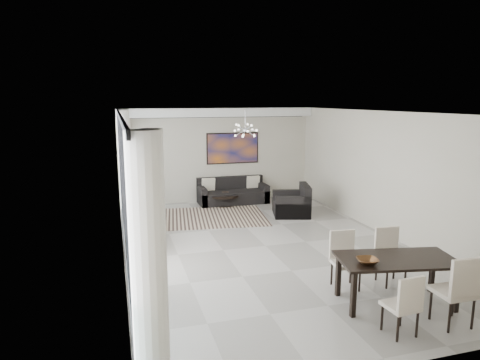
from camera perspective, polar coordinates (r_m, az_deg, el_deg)
name	(u,v)px	position (r m, az deg, el deg)	size (l,w,h in m)	color
room_shell	(286,180)	(9.28, 6.19, 0.01)	(6.00, 9.00, 2.90)	#A8A39B
window_wall	(128,188)	(8.59, -14.71, -1.04)	(0.37, 8.95, 2.90)	silver
soffit	(218,112)	(13.08, -2.92, 8.98)	(5.98, 0.40, 0.26)	white
painting	(233,148)	(13.45, -0.97, 4.26)	(1.68, 0.04, 0.98)	#C1641A
chandelier	(245,130)	(11.45, 0.70, 6.64)	(0.66, 0.66, 0.71)	silver
rug	(213,217)	(11.73, -3.59, -4.93)	(2.83, 2.17, 0.01)	black
coffee_table	(224,199)	(12.95, -2.20, -2.59)	(0.93, 0.93, 0.33)	black
bowl_coffee	(225,193)	(12.99, -1.98, -1.75)	(0.21, 0.21, 0.07)	brown
sofa_main	(233,194)	(13.27, -1.00, -1.91)	(2.13, 0.87, 0.77)	black
loveseat	(141,220)	(10.78, -13.10, -5.24)	(0.84, 1.48, 0.74)	black
armchair	(293,205)	(11.95, 7.04, -3.28)	(1.20, 1.23, 0.85)	black
side_table	(152,209)	(11.50, -11.68, -3.80)	(0.36, 0.36, 0.49)	black
tv_console	(134,238)	(9.53, -13.91, -7.57)	(0.41, 1.45, 0.45)	black
television	(141,212)	(9.39, -13.10, -4.16)	(1.20, 0.16, 0.69)	gray
dining_table	(397,263)	(7.16, 20.16, -10.41)	(1.94, 1.23, 0.75)	black
dining_chair_sw	(405,302)	(6.32, 21.18, -14.92)	(0.43, 0.43, 0.89)	beige
dining_chair_se	(459,287)	(6.80, 27.20, -12.55)	(0.51, 0.51, 1.07)	beige
dining_chair_nw	(344,255)	(7.59, 13.70, -9.70)	(0.49, 0.49, 0.97)	beige
dining_chair_ne	(389,251)	(7.99, 19.25, -8.96)	(0.48, 0.48, 0.97)	beige
bowl_dining	(367,261)	(6.77, 16.61, -10.31)	(0.32, 0.32, 0.08)	brown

